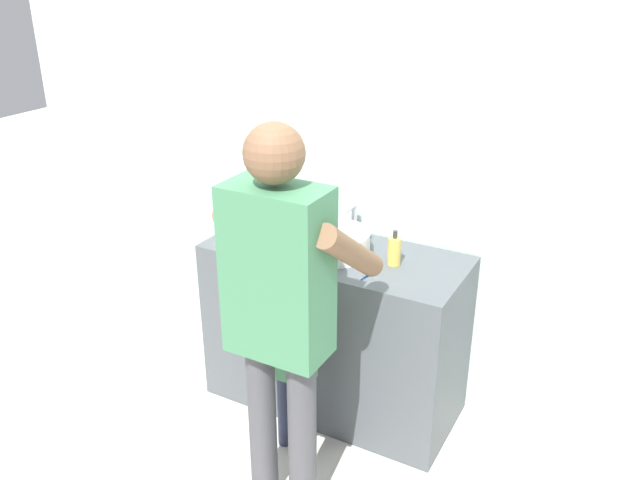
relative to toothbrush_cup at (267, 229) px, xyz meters
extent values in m
plane|color=silver|center=(0.37, -0.28, -0.91)|extent=(14.00, 14.00, 0.00)
cube|color=silver|center=(0.37, 0.34, 0.44)|extent=(4.40, 0.08, 2.70)
cube|color=#4C5156|center=(0.37, 0.02, -0.48)|extent=(1.25, 0.54, 0.86)
cylinder|color=white|center=(0.37, 0.00, 0.00)|extent=(0.34, 0.34, 0.11)
cylinder|color=silver|center=(0.37, 0.00, 0.01)|extent=(0.28, 0.28, 0.09)
cylinder|color=#B7BABF|center=(0.37, 0.22, 0.04)|extent=(0.03, 0.03, 0.18)
cylinder|color=#B7BABF|center=(0.37, 0.16, 0.12)|extent=(0.02, 0.12, 0.02)
cylinder|color=#B7BABF|center=(0.30, 0.22, -0.03)|extent=(0.04, 0.04, 0.05)
cylinder|color=#B7BABF|center=(0.44, 0.22, -0.03)|extent=(0.04, 0.04, 0.05)
cylinder|color=silver|center=(0.00, 0.00, 0.00)|extent=(0.07, 0.07, 0.09)
cylinder|color=#E5387F|center=(-0.01, 0.00, 0.05)|extent=(0.01, 0.02, 0.17)
cube|color=white|center=(-0.01, 0.00, 0.14)|extent=(0.01, 0.02, 0.02)
cylinder|color=gold|center=(0.66, 0.03, 0.01)|extent=(0.06, 0.06, 0.13)
cylinder|color=#2D2D2D|center=(0.66, 0.03, 0.10)|extent=(0.02, 0.02, 0.04)
cylinder|color=#2D334C|center=(0.32, -0.39, -0.71)|extent=(0.06, 0.06, 0.40)
cylinder|color=#2D334C|center=(0.42, -0.39, -0.71)|extent=(0.06, 0.06, 0.40)
cube|color=#427F56|center=(0.37, -0.39, -0.33)|extent=(0.20, 0.11, 0.35)
sphere|color=#A87A5B|center=(0.37, -0.39, -0.09)|extent=(0.11, 0.11, 0.11)
cylinder|color=#A87A5B|center=(0.26, -0.30, -0.30)|extent=(0.05, 0.24, 0.19)
cylinder|color=#A87A5B|center=(0.48, -0.30, -0.30)|extent=(0.05, 0.24, 0.19)
cylinder|color=#47474C|center=(0.41, -0.69, -0.53)|extent=(0.12, 0.12, 0.76)
cylinder|color=#47474C|center=(0.60, -0.69, -0.53)|extent=(0.12, 0.12, 0.76)
cube|color=#427F56|center=(0.50, -0.69, 0.18)|extent=(0.38, 0.21, 0.66)
sphere|color=brown|center=(0.50, -0.69, 0.63)|extent=(0.21, 0.21, 0.21)
cylinder|color=brown|center=(0.29, -0.52, 0.24)|extent=(0.09, 0.46, 0.36)
cylinder|color=brown|center=(0.71, -0.52, 0.24)|extent=(0.09, 0.46, 0.36)
cylinder|color=blue|center=(0.71, -0.34, 0.07)|extent=(0.01, 0.14, 0.03)
cube|color=white|center=(0.71, -0.27, 0.08)|extent=(0.01, 0.02, 0.02)
camera|label=1|loc=(1.66, -2.49, 1.26)|focal=36.97mm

